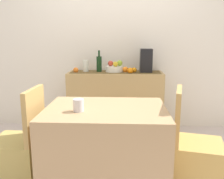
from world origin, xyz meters
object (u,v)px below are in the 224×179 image
object	(u,v)px
fruit_bowl	(114,69)
coffee_maker	(146,61)
wine_bottle	(99,64)
chair_by_corner	(195,162)
ceramic_vase	(86,66)
coffee_cup	(78,105)
dining_table	(106,149)
sideboard_console	(115,102)
chair_near_window	(19,159)

from	to	relation	value
fruit_bowl	coffee_maker	xyz separation A→B (m)	(0.43, 0.00, 0.11)
wine_bottle	chair_by_corner	size ratio (longest dim) A/B	0.33
fruit_bowl	chair_by_corner	xyz separation A→B (m)	(0.74, -1.41, -0.62)
fruit_bowl	ceramic_vase	distance (m)	0.40
ceramic_vase	coffee_cup	world-z (taller)	ceramic_vase
ceramic_vase	fruit_bowl	bearing A→B (deg)	0.00
ceramic_vase	chair_by_corner	distance (m)	1.93
wine_bottle	coffee_maker	xyz separation A→B (m)	(0.64, 0.00, 0.05)
ceramic_vase	dining_table	distance (m)	1.56
sideboard_console	chair_by_corner	world-z (taller)	chair_by_corner
sideboard_console	fruit_bowl	bearing A→B (deg)	180.00
coffee_maker	chair_near_window	world-z (taller)	coffee_maker
chair_near_window	coffee_maker	bearing A→B (deg)	49.29
fruit_bowl	dining_table	bearing A→B (deg)	-90.88
coffee_cup	chair_by_corner	world-z (taller)	chair_by_corner
wine_bottle	chair_near_window	bearing A→B (deg)	-112.27
chair_by_corner	chair_near_window	bearing A→B (deg)	-179.84
dining_table	chair_near_window	xyz separation A→B (m)	(-0.77, -0.00, -0.10)
dining_table	chair_near_window	bearing A→B (deg)	-179.97
sideboard_console	chair_by_corner	bearing A→B (deg)	-62.54
wine_bottle	coffee_cup	world-z (taller)	wine_bottle
fruit_bowl	dining_table	world-z (taller)	fruit_bowl
fruit_bowl	dining_table	distance (m)	1.50
chair_near_window	ceramic_vase	bearing A→B (deg)	74.48
ceramic_vase	chair_near_window	xyz separation A→B (m)	(-0.39, -1.41, -0.66)
chair_by_corner	ceramic_vase	bearing A→B (deg)	129.02
dining_table	chair_near_window	distance (m)	0.77
wine_bottle	coffee_cup	bearing A→B (deg)	-90.71
fruit_bowl	coffee_cup	world-z (taller)	fruit_bowl
dining_table	coffee_cup	world-z (taller)	coffee_cup
coffee_maker	dining_table	distance (m)	1.61
sideboard_console	fruit_bowl	distance (m)	0.47
sideboard_console	wine_bottle	bearing A→B (deg)	180.00
coffee_cup	chair_by_corner	xyz separation A→B (m)	(0.97, 0.11, -0.52)
wine_bottle	dining_table	size ratio (longest dim) A/B	0.29
sideboard_console	wine_bottle	distance (m)	0.58
dining_table	chair_near_window	world-z (taller)	chair_near_window
sideboard_console	wine_bottle	size ratio (longest dim) A/B	4.39
fruit_bowl	chair_by_corner	size ratio (longest dim) A/B	0.27
fruit_bowl	wine_bottle	xyz separation A→B (m)	(-0.21, 0.00, 0.07)
fruit_bowl	chair_near_window	world-z (taller)	fruit_bowl
dining_table	coffee_cup	distance (m)	0.48
sideboard_console	coffee_cup	bearing A→B (deg)	-99.06
wine_bottle	ceramic_vase	bearing A→B (deg)	180.00
coffee_cup	chair_near_window	distance (m)	0.77
coffee_maker	dining_table	world-z (taller)	coffee_maker
wine_bottle	fruit_bowl	bearing A→B (deg)	0.00
fruit_bowl	chair_near_window	distance (m)	1.73
coffee_maker	ceramic_vase	xyz separation A→B (m)	(-0.82, 0.00, -0.08)
sideboard_console	chair_near_window	world-z (taller)	chair_near_window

